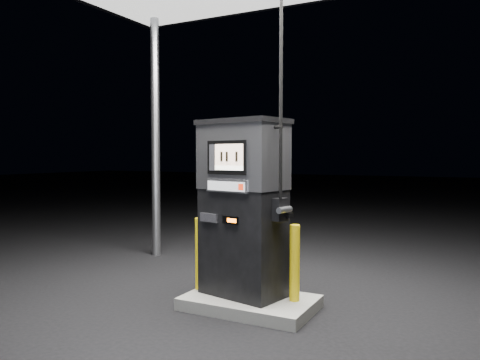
% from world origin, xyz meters
% --- Properties ---
extents(ground, '(80.00, 80.00, 0.00)m').
position_xyz_m(ground, '(0.00, 0.00, 0.00)').
color(ground, black).
rests_on(ground, ground).
extents(pump_island, '(1.60, 1.00, 0.15)m').
position_xyz_m(pump_island, '(0.00, 0.00, 0.07)').
color(pump_island, '#5F605B').
rests_on(pump_island, ground).
extents(fuel_dispenser, '(1.28, 0.87, 4.60)m').
position_xyz_m(fuel_dispenser, '(-0.12, 0.04, 1.29)').
color(fuel_dispenser, black).
rests_on(fuel_dispenser, pump_island).
extents(bollard_left, '(0.14, 0.14, 0.95)m').
position_xyz_m(bollard_left, '(-0.74, 0.00, 0.62)').
color(bollard_left, yellow).
rests_on(bollard_left, pump_island).
extents(bollard_right, '(0.15, 0.15, 0.93)m').
position_xyz_m(bollard_right, '(0.55, 0.11, 0.62)').
color(bollard_right, yellow).
rests_on(bollard_right, pump_island).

